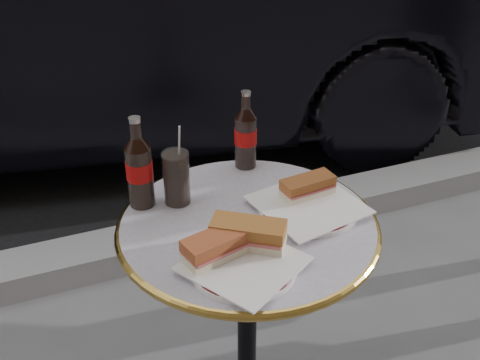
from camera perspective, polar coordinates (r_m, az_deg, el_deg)
name	(u,v)px	position (r m, az deg, el deg)	size (l,w,h in m)	color
asphalt_road	(49,7)	(6.28, -17.69, 15.33)	(40.00, 8.00, 0.00)	black
curb	(164,242)	(2.51, -7.26, -5.82)	(40.00, 0.20, 0.12)	gray
bistro_table	(247,335)	(1.65, 0.66, -14.46)	(0.62, 0.62, 0.73)	#BAB2C4
plate_left	(243,267)	(1.28, 0.32, -8.20)	(0.23, 0.23, 0.01)	white
plate_right	(308,207)	(1.47, 6.46, -2.60)	(0.24, 0.24, 0.01)	white
sandwich_left_a	(218,247)	(1.28, -2.09, -6.33)	(0.15, 0.07, 0.05)	#9F4C28
sandwich_left_b	(248,235)	(1.31, 0.78, -5.19)	(0.16, 0.08, 0.06)	#9E5D28
sandwich_right	(308,188)	(1.49, 6.42, -0.72)	(0.13, 0.06, 0.05)	#9C5427
cola_bottle_left	(139,162)	(1.44, -9.58, 1.66)	(0.07, 0.07, 0.23)	black
cola_bottle_right	(246,130)	(1.59, 0.54, 4.80)	(0.06, 0.06, 0.22)	black
cola_glass	(176,178)	(1.46, -6.04, 0.21)	(0.07, 0.07, 0.14)	black
parked_car	(103,4)	(3.30, -12.82, 15.96)	(4.45, 1.54, 1.46)	black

